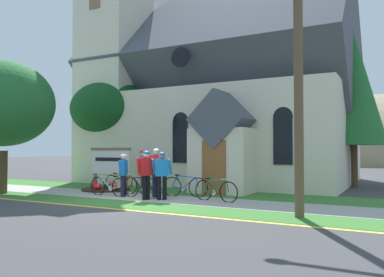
# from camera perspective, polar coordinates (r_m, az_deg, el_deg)

# --- Properties ---
(ground) EXTENTS (140.00, 140.00, 0.00)m
(ground) POSITION_cam_1_polar(r_m,az_deg,el_deg) (16.67, -1.64, -7.65)
(ground) COLOR #3D3D3F
(sidewalk_slab) EXTENTS (32.00, 2.11, 0.01)m
(sidewalk_slab) POSITION_cam_1_polar(r_m,az_deg,el_deg) (14.82, -8.51, -8.37)
(sidewalk_slab) COLOR #A8A59E
(sidewalk_slab) RESTS_ON ground
(grass_verge) EXTENTS (32.00, 1.52, 0.01)m
(grass_verge) POSITION_cam_1_polar(r_m,az_deg,el_deg) (13.41, -13.20, -9.06)
(grass_verge) COLOR #38722D
(grass_verge) RESTS_ON ground
(church_lawn) EXTENTS (24.00, 2.45, 0.01)m
(church_lawn) POSITION_cam_1_polar(r_m,az_deg,el_deg) (16.70, -3.81, -7.62)
(church_lawn) COLOR #38722D
(church_lawn) RESTS_ON ground
(curb_paint_stripe) EXTENTS (28.00, 0.16, 0.01)m
(curb_paint_stripe) POSITION_cam_1_polar(r_m,az_deg,el_deg) (12.75, -15.94, -9.44)
(curb_paint_stripe) COLOR yellow
(curb_paint_stripe) RESTS_ON ground
(church_building) EXTENTS (13.90, 11.65, 13.96)m
(church_building) POSITION_cam_1_polar(r_m,az_deg,el_deg) (22.12, 3.12, 6.24)
(church_building) COLOR beige
(church_building) RESTS_ON ground
(church_sign) EXTENTS (2.06, 0.25, 1.83)m
(church_sign) POSITION_cam_1_polar(r_m,az_deg,el_deg) (17.31, -11.85, -3.40)
(church_sign) COLOR #7F6047
(church_sign) RESTS_ON ground
(flower_bed) EXTENTS (2.02, 2.02, 0.34)m
(flower_bed) POSITION_cam_1_polar(r_m,az_deg,el_deg) (17.16, -12.49, -7.13)
(flower_bed) COLOR #382319
(flower_bed) RESTS_ON ground
(bicycle_silver) EXTENTS (1.79, 0.29, 0.82)m
(bicycle_silver) POSITION_cam_1_polar(r_m,az_deg,el_deg) (15.99, -10.42, -6.51)
(bicycle_silver) COLOR black
(bicycle_silver) RESTS_ON ground
(bicycle_yellow) EXTENTS (1.79, 0.12, 0.79)m
(bicycle_yellow) POSITION_cam_1_polar(r_m,az_deg,el_deg) (15.13, -12.13, -6.81)
(bicycle_yellow) COLOR black
(bicycle_yellow) RESTS_ON ground
(bicycle_orange) EXTENTS (1.71, 0.33, 0.79)m
(bicycle_orange) POSITION_cam_1_polar(r_m,az_deg,el_deg) (13.29, 3.48, -7.57)
(bicycle_orange) COLOR black
(bicycle_orange) RESTS_ON ground
(bicycle_white) EXTENTS (1.75, 0.25, 0.82)m
(bicycle_white) POSITION_cam_1_polar(r_m,az_deg,el_deg) (14.36, -7.41, -7.07)
(bicycle_white) COLOR black
(bicycle_white) RESTS_ON ground
(bicycle_green) EXTENTS (1.74, 0.34, 0.85)m
(bicycle_green) POSITION_cam_1_polar(r_m,az_deg,el_deg) (14.51, -1.06, -7.02)
(bicycle_green) COLOR black
(bicycle_green) RESTS_ON ground
(cyclist_in_orange_jersey) EXTENTS (0.35, 0.79, 1.73)m
(cyclist_in_orange_jersey) POSITION_cam_1_polar(r_m,az_deg,el_deg) (15.70, -7.18, -4.27)
(cyclist_in_orange_jersey) COLOR #2D2D33
(cyclist_in_orange_jersey) RESTS_ON ground
(cyclist_in_blue_jersey) EXTENTS (0.65, 0.43, 1.79)m
(cyclist_in_blue_jersey) POSITION_cam_1_polar(r_m,az_deg,el_deg) (14.41, -5.25, -4.35)
(cyclist_in_blue_jersey) COLOR #191E38
(cyclist_in_blue_jersey) RESTS_ON ground
(cyclist_in_yellow_jersey) EXTENTS (0.61, 0.47, 1.67)m
(cyclist_in_yellow_jersey) POSITION_cam_1_polar(r_m,az_deg,el_deg) (13.59, -4.43, -4.89)
(cyclist_in_yellow_jersey) COLOR black
(cyclist_in_yellow_jersey) RESTS_ON ground
(cyclist_in_white_jersey) EXTENTS (0.39, 0.71, 1.71)m
(cyclist_in_white_jersey) POSITION_cam_1_polar(r_m,az_deg,el_deg) (13.65, -6.73, -4.73)
(cyclist_in_white_jersey) COLOR black
(cyclist_in_white_jersey) RESTS_ON ground
(cyclist_in_red_jersey) EXTENTS (0.34, 0.67, 1.59)m
(cyclist_in_red_jersey) POSITION_cam_1_polar(r_m,az_deg,el_deg) (14.68, -10.00, -4.84)
(cyclist_in_red_jersey) COLOR #191E38
(cyclist_in_red_jersey) RESTS_ON ground
(utility_pole) EXTENTS (3.12, 0.28, 8.56)m
(utility_pole) POSITION_cam_1_polar(r_m,az_deg,el_deg) (10.90, 14.72, 14.35)
(utility_pole) COLOR brown
(utility_pole) RESTS_ON ground
(roadside_conifer) EXTENTS (2.89, 2.89, 7.39)m
(roadside_conifer) POSITION_cam_1_polar(r_m,az_deg,el_deg) (19.77, 22.55, 6.97)
(roadside_conifer) COLOR #4C3823
(roadside_conifer) RESTS_ON ground
(yard_deciduous_tree) EXTENTS (4.50, 4.50, 5.50)m
(yard_deciduous_tree) POSITION_cam_1_polar(r_m,az_deg,el_deg) (21.70, -11.53, 4.14)
(yard_deciduous_tree) COLOR #3D2D1E
(yard_deciduous_tree) RESTS_ON ground
(verge_sapling) EXTENTS (4.00, 4.00, 5.33)m
(verge_sapling) POSITION_cam_1_polar(r_m,az_deg,el_deg) (17.40, -25.90, 4.61)
(verge_sapling) COLOR #4C3823
(verge_sapling) RESTS_ON ground
(distant_hill) EXTENTS (87.86, 55.17, 20.03)m
(distant_hill) POSITION_cam_1_polar(r_m,az_deg,el_deg) (68.63, 22.01, -2.96)
(distant_hill) COLOR #847A5B
(distant_hill) RESTS_ON ground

